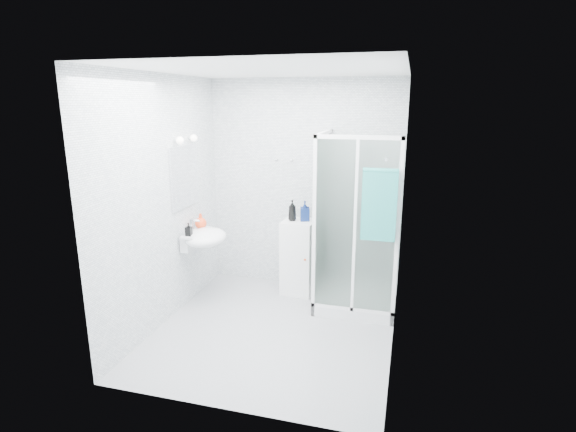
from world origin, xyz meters
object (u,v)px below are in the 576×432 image
(storage_cabinet, at_px, (299,257))
(shampoo_bottle_a, at_px, (292,210))
(shower_enclosure, at_px, (350,270))
(soap_dispenser_orange, at_px, (201,221))
(shampoo_bottle_b, at_px, (305,211))
(soap_dispenser_black, at_px, (189,229))
(wall_basin, at_px, (204,238))
(hand_towel, at_px, (379,203))

(storage_cabinet, distance_m, shampoo_bottle_a, 0.60)
(shower_enclosure, distance_m, soap_dispenser_orange, 1.84)
(shampoo_bottle_b, bearing_deg, shampoo_bottle_a, -165.41)
(shampoo_bottle_b, bearing_deg, soap_dispenser_black, -147.02)
(storage_cabinet, bearing_deg, soap_dispenser_orange, -155.15)
(wall_basin, distance_m, soap_dispenser_black, 0.24)
(wall_basin, xyz_separation_m, soap_dispenser_orange, (-0.11, 0.16, 0.15))
(storage_cabinet, height_order, soap_dispenser_black, soap_dispenser_black)
(wall_basin, distance_m, shampoo_bottle_b, 1.23)
(soap_dispenser_orange, bearing_deg, storage_cabinet, 20.02)
(hand_towel, bearing_deg, soap_dispenser_orange, 173.41)
(shower_enclosure, distance_m, shampoo_bottle_a, 0.98)
(shampoo_bottle_b, bearing_deg, soap_dispenser_orange, -159.85)
(hand_towel, bearing_deg, soap_dispenser_black, -177.73)
(shower_enclosure, relative_size, shampoo_bottle_a, 7.88)
(wall_basin, distance_m, hand_towel, 2.05)
(shower_enclosure, relative_size, soap_dispenser_black, 13.56)
(shampoo_bottle_a, bearing_deg, soap_dispenser_orange, -159.08)
(shampoo_bottle_a, xyz_separation_m, soap_dispenser_orange, (-1.02, -0.39, -0.10))
(shampoo_bottle_a, relative_size, shampoo_bottle_b, 1.05)
(shower_enclosure, xyz_separation_m, storage_cabinet, (-0.66, 0.24, 0.01))
(soap_dispenser_black, bearing_deg, shower_enclosure, 15.42)
(wall_basin, bearing_deg, shampoo_bottle_b, 28.85)
(hand_towel, height_order, soap_dispenser_orange, hand_towel)
(wall_basin, relative_size, soap_dispenser_black, 3.80)
(wall_basin, xyz_separation_m, shampoo_bottle_a, (0.91, 0.55, 0.26))
(storage_cabinet, relative_size, shampoo_bottle_b, 3.83)
(shampoo_bottle_a, bearing_deg, hand_towel, -30.75)
(shampoo_bottle_b, xyz_separation_m, soap_dispenser_black, (-1.16, -0.75, -0.11))
(shampoo_bottle_a, bearing_deg, storage_cabinet, 8.40)
(soap_dispenser_orange, relative_size, soap_dispenser_black, 1.20)
(shower_enclosure, distance_m, soap_dispenser_black, 1.88)
(wall_basin, relative_size, soap_dispenser_orange, 3.17)
(storage_cabinet, relative_size, shampoo_bottle_a, 3.65)
(storage_cabinet, distance_m, hand_towel, 1.46)
(hand_towel, bearing_deg, storage_cabinet, 146.64)
(storage_cabinet, distance_m, soap_dispenser_orange, 1.27)
(hand_towel, height_order, shampoo_bottle_a, hand_towel)
(shower_enclosure, height_order, shampoo_bottle_b, shower_enclosure)
(shampoo_bottle_a, height_order, shampoo_bottle_b, shampoo_bottle_a)
(wall_basin, relative_size, hand_towel, 0.76)
(shampoo_bottle_b, relative_size, soap_dispenser_black, 1.64)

